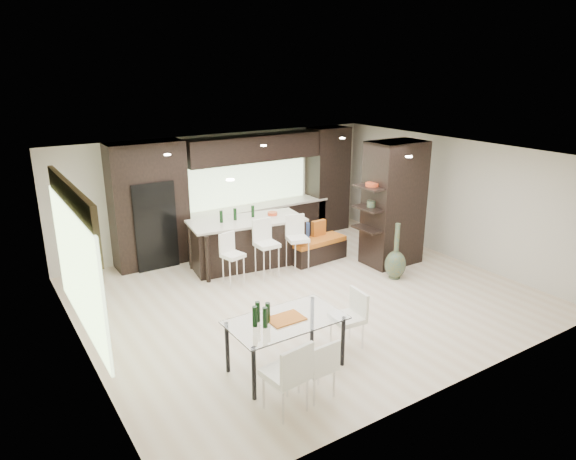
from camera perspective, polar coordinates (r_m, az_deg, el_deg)
ground at (r=9.95m, az=1.89°, el=-7.21°), size 8.00×8.00×0.00m
back_wall at (r=12.38m, az=-7.31°, el=4.36°), size 8.00×0.02×2.70m
left_wall at (r=8.01m, az=-22.35°, el=-4.53°), size 0.02×7.00×2.70m
right_wall at (r=12.11m, az=17.76°, el=3.33°), size 0.02×7.00×2.70m
ceiling at (r=9.13m, az=2.06°, el=8.30°), size 8.00×7.00×0.02m
window_left at (r=8.20m, az=-22.35°, el=-4.02°), size 0.04×3.20×1.90m
window_back at (r=12.57m, az=-4.79°, el=5.58°), size 3.40×0.04×1.20m
stone_accent at (r=7.94m, az=-22.90°, el=2.07°), size 0.08×3.00×0.80m
ceiling_spots at (r=9.34m, az=1.18°, el=8.40°), size 4.00×3.00×0.02m
back_cabinetry at (r=12.32m, az=-4.54°, el=4.38°), size 6.80×0.68×2.70m
refrigerator at (r=11.48m, az=-14.96°, el=0.73°), size 0.90×0.68×1.90m
partition_column at (r=11.36m, az=11.67°, el=2.89°), size 1.20×0.80×2.70m
kitchen_island at (r=11.26m, az=-4.56°, el=-1.35°), size 2.61×1.41×1.03m
stool_left at (r=10.28m, az=-6.10°, el=-3.84°), size 0.46×0.46×0.86m
stool_mid at (r=10.57m, az=-2.36°, el=-2.76°), size 0.44×0.44×0.98m
stool_right at (r=10.97m, az=1.06°, el=-2.06°), size 0.51×0.51×0.95m
bench at (r=11.57m, az=3.30°, el=-2.17°), size 1.36×0.60×0.51m
floor_vase at (r=10.71m, az=11.93°, el=-2.31°), size 0.48×0.48×1.18m
dining_table at (r=7.55m, az=-0.25°, el=-12.56°), size 1.65×0.94×0.79m
chair_near at (r=7.02m, az=3.20°, el=-15.18°), size 0.45×0.45×0.79m
chair_far at (r=6.71m, az=-0.31°, el=-16.17°), size 0.56×0.56×0.93m
chair_end at (r=8.12m, az=6.59°, el=-10.14°), size 0.49×0.49×0.84m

